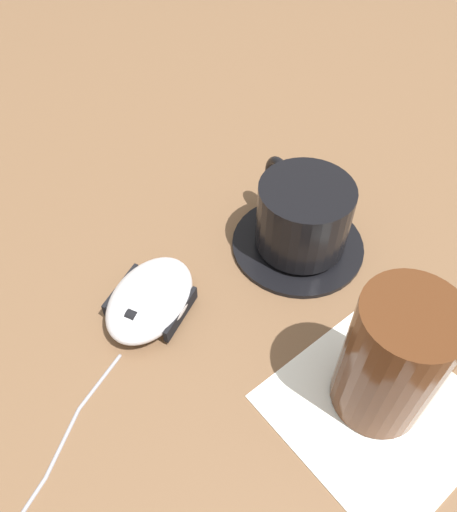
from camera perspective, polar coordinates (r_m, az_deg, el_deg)
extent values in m
plane|color=brown|center=(0.48, 11.34, -5.07)|extent=(3.00, 3.00, 0.00)
cylinder|color=black|center=(0.51, 7.92, 1.49)|extent=(0.13, 0.13, 0.01)
cylinder|color=black|center=(0.48, 8.58, 4.56)|extent=(0.09, 0.09, 0.07)
torus|color=black|center=(0.51, 5.82, 8.49)|extent=(0.05, 0.02, 0.05)
ellipsoid|color=silver|center=(0.45, -8.95, -4.86)|extent=(0.11, 0.12, 0.03)
cylinder|color=black|center=(0.44, -10.96, -6.78)|extent=(0.01, 0.01, 0.01)
cube|color=black|center=(0.45, -5.46, -6.60)|extent=(0.03, 0.05, 0.01)
cube|color=black|center=(0.47, -12.13, -3.77)|extent=(0.03, 0.05, 0.01)
cylinder|color=gray|center=(0.44, -14.50, -13.63)|extent=(0.03, 0.05, 0.00)
cylinder|color=gray|center=(0.42, -18.44, -19.45)|extent=(0.04, 0.04, 0.00)
sphere|color=gray|center=(0.44, -12.35, -11.00)|extent=(0.00, 0.00, 0.00)
sphere|color=gray|center=(0.43, -16.77, -16.33)|extent=(0.00, 0.00, 0.00)
sphere|color=gray|center=(0.42, -20.24, -22.65)|extent=(0.00, 0.00, 0.00)
cube|color=silver|center=(0.43, 16.60, -16.41)|extent=(0.16, 0.16, 0.00)
cylinder|color=#4C2814|center=(0.38, 18.29, -11.14)|extent=(0.07, 0.07, 0.12)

